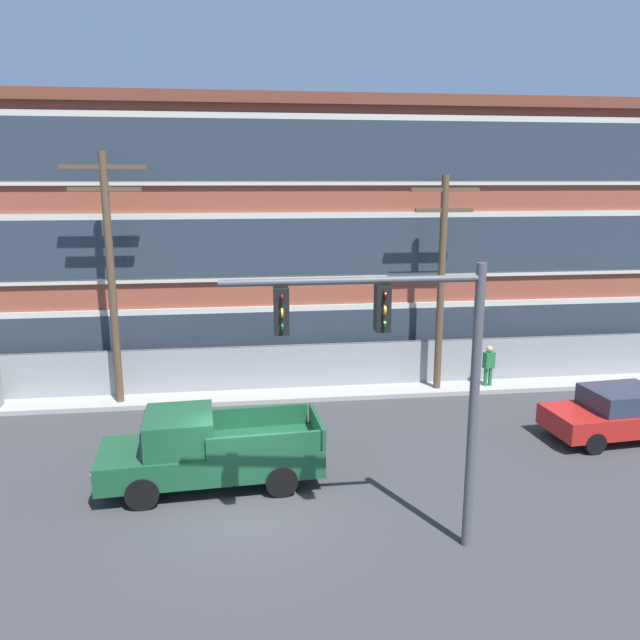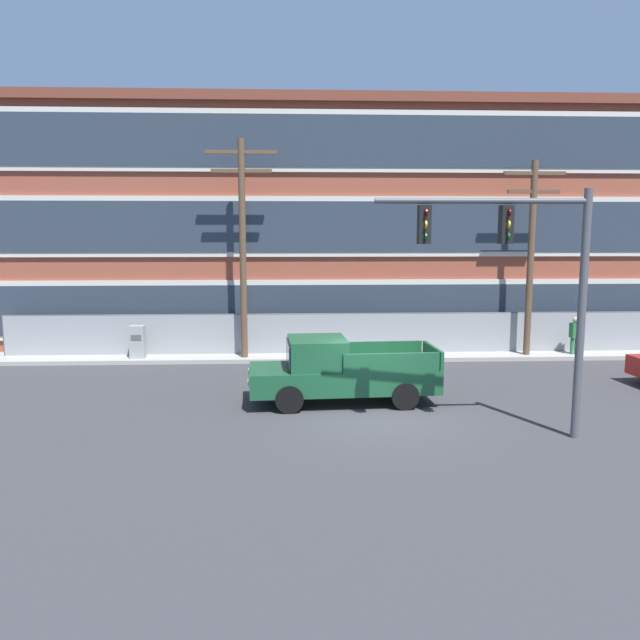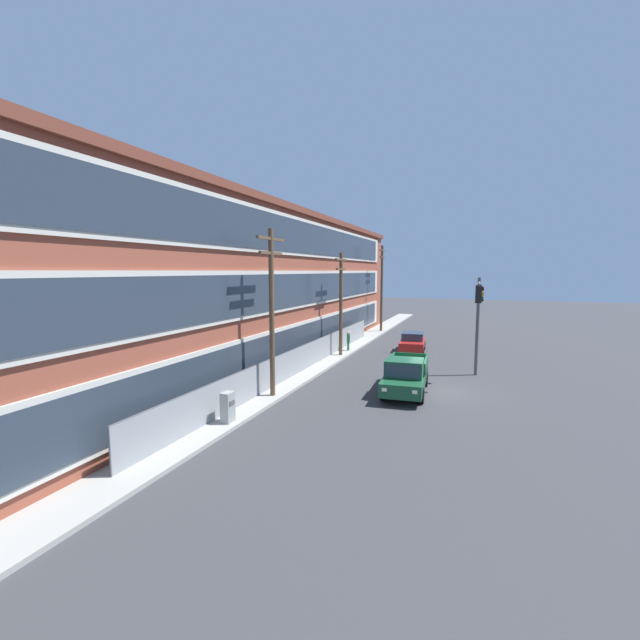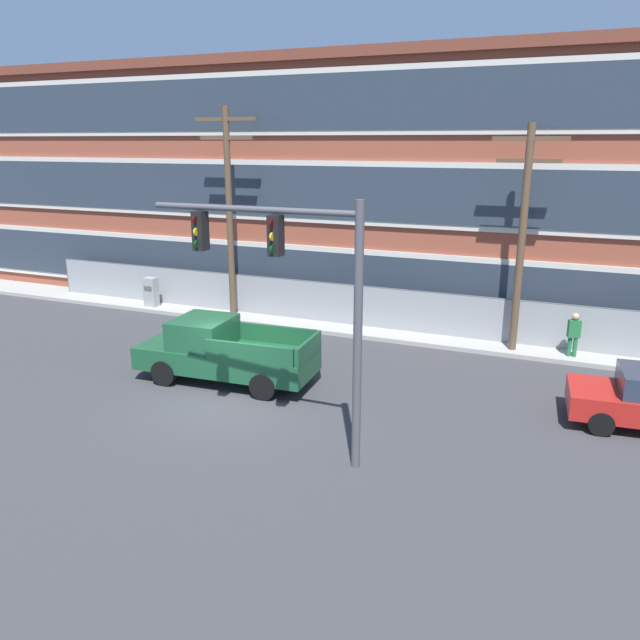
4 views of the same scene
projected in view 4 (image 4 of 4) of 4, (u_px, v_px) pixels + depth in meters
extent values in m
plane|color=#38383A|center=(228.00, 402.00, 18.02)|extent=(160.00, 160.00, 0.00)
cube|color=#9E9B93|center=(331.00, 326.00, 25.15)|extent=(80.00, 2.02, 0.16)
cube|color=brown|center=(383.00, 188.00, 29.28)|extent=(53.72, 10.55, 10.23)
cube|color=beige|center=(342.00, 278.00, 25.45)|extent=(49.42, 0.10, 2.46)
cube|color=#2D3844|center=(342.00, 278.00, 25.40)|extent=(47.28, 0.06, 2.05)
cube|color=beige|center=(343.00, 193.00, 24.51)|extent=(49.42, 0.10, 2.46)
cube|color=#2D3844|center=(342.00, 193.00, 24.46)|extent=(47.28, 0.06, 2.05)
cube|color=beige|center=(344.00, 101.00, 23.57)|extent=(49.42, 0.10, 2.46)
cube|color=#2D3844|center=(343.00, 101.00, 23.51)|extent=(47.28, 0.06, 2.05)
cube|color=brown|center=(386.00, 67.00, 27.81)|extent=(54.22, 11.05, 0.40)
cube|color=gray|center=(365.00, 308.00, 24.63)|extent=(30.41, 0.04, 1.78)
cylinder|color=#4C4C51|center=(68.00, 277.00, 30.28)|extent=(0.06, 0.06, 1.78)
cylinder|color=#4C4C51|center=(365.00, 286.00, 24.39)|extent=(30.41, 0.05, 0.05)
cylinder|color=#4C4C51|center=(358.00, 341.00, 13.60)|extent=(0.20, 0.20, 6.10)
cylinder|color=#4C4C51|center=(252.00, 209.00, 13.79)|extent=(5.07, 0.14, 0.14)
cube|color=black|center=(276.00, 236.00, 13.72)|extent=(0.28, 0.32, 0.90)
cylinder|color=#4B0807|center=(272.00, 224.00, 13.48)|extent=(0.04, 0.18, 0.18)
cylinder|color=gold|center=(272.00, 237.00, 13.56)|extent=(0.04, 0.18, 0.18)
cylinder|color=#0A4011|center=(272.00, 249.00, 13.64)|extent=(0.04, 0.18, 0.18)
cube|color=black|center=(200.00, 231.00, 14.45)|extent=(0.28, 0.32, 0.90)
cylinder|color=#4B0807|center=(195.00, 220.00, 14.21)|extent=(0.04, 0.18, 0.18)
cylinder|color=gold|center=(196.00, 232.00, 14.29)|extent=(0.04, 0.18, 0.18)
cylinder|color=#0A4011|center=(197.00, 244.00, 14.36)|extent=(0.04, 0.18, 0.18)
cube|color=#194C2D|center=(226.00, 358.00, 19.36)|extent=(5.66, 2.37, 0.70)
cube|color=#194C2D|center=(203.00, 332.00, 19.39)|extent=(1.78, 1.98, 0.87)
cube|color=#283342|center=(179.00, 329.00, 19.66)|extent=(0.16, 1.68, 0.65)
cube|color=#194C2D|center=(249.00, 353.00, 17.92)|extent=(2.78, 0.29, 0.56)
cube|color=#194C2D|center=(275.00, 334.00, 19.67)|extent=(2.78, 0.29, 0.56)
cube|color=#194C2D|center=(309.00, 348.00, 18.32)|extent=(0.22, 1.97, 0.56)
cylinder|color=black|center=(164.00, 373.00, 19.14)|extent=(0.81, 0.31, 0.80)
cylinder|color=black|center=(195.00, 354.00, 20.84)|extent=(0.81, 0.31, 0.80)
cylinder|color=black|center=(263.00, 386.00, 18.08)|extent=(0.81, 0.31, 0.80)
cylinder|color=black|center=(288.00, 365.00, 19.79)|extent=(0.81, 0.31, 0.80)
cube|color=white|center=(136.00, 353.00, 19.57)|extent=(0.07, 0.24, 0.16)
cube|color=white|center=(162.00, 339.00, 20.87)|extent=(0.07, 0.24, 0.16)
cylinder|color=black|center=(601.00, 424.00, 15.87)|extent=(0.65, 0.25, 0.64)
cylinder|color=black|center=(595.00, 398.00, 17.47)|extent=(0.65, 0.25, 0.64)
cylinder|color=brown|center=(230.00, 217.00, 25.15)|extent=(0.26, 0.26, 8.57)
cube|color=brown|center=(226.00, 119.00, 24.10)|extent=(2.72, 0.14, 0.14)
cube|color=brown|center=(226.00, 138.00, 24.30)|extent=(2.31, 0.14, 0.14)
cylinder|color=brown|center=(521.00, 244.00, 21.04)|extent=(0.26, 0.26, 7.83)
cube|color=brown|center=(531.00, 138.00, 20.10)|extent=(2.42, 0.14, 0.14)
cube|color=brown|center=(529.00, 161.00, 20.29)|extent=(2.06, 0.14, 0.14)
cube|color=#939993|center=(151.00, 294.00, 27.68)|extent=(0.57, 0.41, 1.45)
cube|color=#515151|center=(148.00, 288.00, 27.41)|extent=(0.40, 0.02, 0.20)
cylinder|color=#236B38|center=(569.00, 348.00, 21.30)|extent=(0.14, 0.14, 0.85)
cylinder|color=#236B38|center=(575.00, 349.00, 21.23)|extent=(0.14, 0.14, 0.85)
cube|color=#236B38|center=(574.00, 328.00, 21.07)|extent=(0.45, 0.34, 0.60)
sphere|color=tan|center=(576.00, 317.00, 20.95)|extent=(0.24, 0.24, 0.24)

